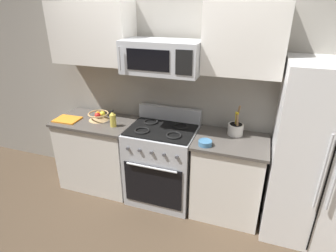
{
  "coord_description": "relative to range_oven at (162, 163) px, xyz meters",
  "views": [
    {
      "loc": [
        0.98,
        -2.0,
        2.23
      ],
      "look_at": [
        0.12,
        0.49,
        1.03
      ],
      "focal_mm": 29.61,
      "sensor_mm": 36.0,
      "label": 1
    }
  ],
  "objects": [
    {
      "name": "ground_plane",
      "position": [
        0.0,
        -0.61,
        -0.47
      ],
      "size": [
        16.0,
        16.0,
        0.0
      ],
      "primitive_type": "plane",
      "color": "#473828"
    },
    {
      "name": "refrigerator",
      "position": [
        1.61,
        -0.02,
        0.41
      ],
      "size": [
        0.88,
        0.71,
        1.78
      ],
      "color": "silver",
      "rests_on": "ground"
    },
    {
      "name": "prep_bowl",
      "position": [
        0.53,
        -0.19,
        0.46
      ],
      "size": [
        0.14,
        0.14,
        0.05
      ],
      "color": "teal",
      "rests_on": "counter_right"
    },
    {
      "name": "microwave",
      "position": [
        -0.0,
        0.03,
        1.24
      ],
      "size": [
        0.79,
        0.44,
        0.33
      ],
      "color": "#B2B5BA"
    },
    {
      "name": "utensil_crock",
      "position": [
        0.78,
        0.16,
        0.51
      ],
      "size": [
        0.16,
        0.16,
        0.33
      ],
      "color": "white",
      "rests_on": "counter_right"
    },
    {
      "name": "upper_cabinets_right",
      "position": [
        0.77,
        0.15,
        1.43
      ],
      "size": [
        0.75,
        0.34,
        0.66
      ],
      "color": "silver"
    },
    {
      "name": "fruit_basket",
      "position": [
        -0.82,
        0.03,
        0.49
      ],
      "size": [
        0.25,
        0.25,
        0.1
      ],
      "color": "tan",
      "rests_on": "counter_left"
    },
    {
      "name": "counter_left",
      "position": [
        -0.86,
        -0.0,
        -0.02
      ],
      "size": [
        0.94,
        0.6,
        0.91
      ],
      "color": "silver",
      "rests_on": "ground"
    },
    {
      "name": "cutting_board",
      "position": [
        -1.18,
        -0.11,
        0.44
      ],
      "size": [
        0.3,
        0.24,
        0.02
      ],
      "primitive_type": "cube",
      "rotation": [
        0.0,
        0.0,
        0.04
      ],
      "color": "orange",
      "rests_on": "counter_left"
    },
    {
      "name": "range_oven",
      "position": [
        0.0,
        0.0,
        0.0
      ],
      "size": [
        0.76,
        0.64,
        1.09
      ],
      "color": "#B2B5BA",
      "rests_on": "ground"
    },
    {
      "name": "upper_cabinets_left",
      "position": [
        -0.87,
        0.15,
        1.43
      ],
      "size": [
        0.93,
        0.34,
        0.66
      ],
      "color": "silver"
    },
    {
      "name": "wall_back",
      "position": [
        0.0,
        0.37,
        0.83
      ],
      "size": [
        8.0,
        0.1,
        2.6
      ],
      "primitive_type": "cube",
      "color": "#9E998E",
      "rests_on": "ground"
    },
    {
      "name": "counter_right",
      "position": [
        0.77,
        -0.0,
        -0.02
      ],
      "size": [
        0.76,
        0.6,
        0.91
      ],
      "color": "silver",
      "rests_on": "ground"
    },
    {
      "name": "bottle_oil",
      "position": [
        -0.56,
        -0.08,
        0.53
      ],
      "size": [
        0.07,
        0.07,
        0.2
      ],
      "color": "gold",
      "rests_on": "counter_left"
    }
  ]
}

